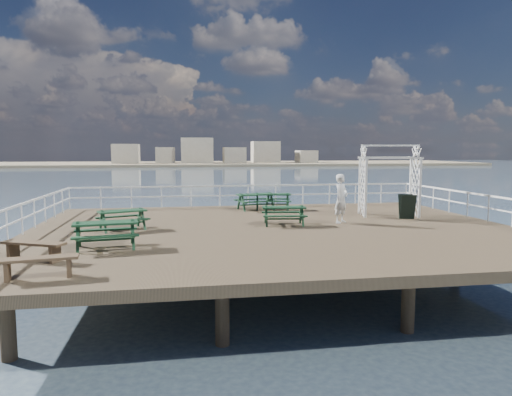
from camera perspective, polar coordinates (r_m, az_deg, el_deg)
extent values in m
cube|color=brown|center=(17.16, 2.39, -4.20)|extent=(18.00, 14.00, 0.30)
plane|color=#3C5065|center=(56.85, -5.93, 1.04)|extent=(300.00, 300.00, 0.00)
cube|color=tan|center=(152.72, -2.53, 4.31)|extent=(160.00, 40.00, 0.80)
cube|color=beige|center=(149.45, -15.90, 5.35)|extent=(8.00, 8.00, 6.00)
cube|color=beige|center=(148.60, -11.27, 5.27)|extent=(6.00, 8.00, 5.00)
cube|color=beige|center=(148.63, -7.41, 5.92)|extent=(10.00, 8.00, 8.00)
cube|color=beige|center=(149.56, -2.78, 5.38)|extent=(7.00, 8.00, 5.00)
cube|color=beige|center=(151.24, 1.38, 5.78)|extent=(9.00, 8.00, 7.00)
cube|color=beige|center=(154.23, 6.15, 5.19)|extent=(6.00, 8.00, 4.00)
cylinder|color=brown|center=(12.48, -28.58, -14.61)|extent=(0.36, 0.36, 2.10)
cylinder|color=brown|center=(22.79, -19.53, -5.07)|extent=(0.36, 0.36, 2.10)
cylinder|color=brown|center=(24.98, 16.81, -4.03)|extent=(0.36, 0.36, 2.10)
cube|color=white|center=(23.71, -1.00, 1.55)|extent=(17.70, 0.07, 0.07)
cube|color=white|center=(23.75, -1.00, 0.35)|extent=(17.70, 0.05, 0.05)
cylinder|color=white|center=(24.10, -22.30, -0.02)|extent=(0.05, 0.05, 1.10)
cube|color=white|center=(17.47, -27.30, -0.71)|extent=(0.07, 13.70, 0.07)
cube|color=white|center=(17.53, -27.23, -2.33)|extent=(0.05, 13.70, 0.05)
cube|color=white|center=(20.70, 27.14, 0.25)|extent=(0.07, 13.70, 0.07)
cube|color=white|center=(20.75, 27.07, -1.13)|extent=(0.05, 13.70, 0.05)
cube|color=#123219|center=(17.26, -16.39, -1.58)|extent=(1.79, 1.21, 0.06)
cube|color=#123219|center=(17.83, -16.81, -2.23)|extent=(1.64, 0.82, 0.05)
cube|color=#123219|center=(16.76, -15.89, -2.71)|extent=(1.64, 0.82, 0.05)
cube|color=#123219|center=(17.14, -18.61, -2.67)|extent=(0.55, 1.28, 0.06)
cube|color=#123219|center=(17.48, -14.16, -2.37)|extent=(0.55, 1.28, 0.06)
cube|color=#123219|center=(17.42, -18.80, -2.69)|extent=(0.24, 0.47, 0.81)
cube|color=#123219|center=(16.88, -18.41, -2.95)|extent=(0.24, 0.47, 0.81)
cube|color=#123219|center=(17.75, -14.41, -2.40)|extent=(0.24, 0.47, 0.81)
cube|color=#123219|center=(17.22, -13.89, -2.64)|extent=(0.24, 0.47, 0.81)
cube|color=#123219|center=(17.32, -16.35, -3.07)|extent=(1.41, 0.61, 0.06)
cube|color=#123219|center=(22.16, -0.04, 0.44)|extent=(1.91, 1.07, 0.06)
cube|color=#123219|center=(22.74, -0.60, -0.15)|extent=(1.82, 0.63, 0.05)
cube|color=#123219|center=(21.63, 0.56, -0.47)|extent=(1.82, 0.63, 0.05)
cube|color=#123219|center=(21.92, -1.86, -0.44)|extent=(0.39, 1.44, 0.06)
cube|color=#123219|center=(22.48, 1.74, -0.28)|extent=(0.39, 1.44, 0.06)
cube|color=#123219|center=(22.21, -2.13, -0.49)|extent=(0.19, 0.52, 0.88)
cube|color=#123219|center=(21.65, -1.59, -0.65)|extent=(0.19, 0.52, 0.88)
cube|color=#123219|center=(22.76, 1.44, -0.33)|extent=(0.19, 0.52, 0.88)
cube|color=#123219|center=(22.21, 2.05, -0.48)|extent=(0.19, 0.52, 0.88)
cube|color=#123219|center=(22.21, -0.04, -0.82)|extent=(1.58, 0.42, 0.06)
cube|color=#123219|center=(22.37, 2.07, 0.46)|extent=(1.87, 1.00, 0.06)
cube|color=#123219|center=(22.99, 2.04, -0.10)|extent=(1.79, 0.57, 0.05)
cube|color=#123219|center=(21.81, 2.09, -0.43)|extent=(1.79, 0.57, 0.05)
cube|color=#123219|center=(22.40, 0.17, -0.31)|extent=(0.34, 1.42, 0.06)
cube|color=#123219|center=(22.43, 3.96, -0.32)|extent=(0.34, 1.42, 0.06)
cube|color=#123219|center=(22.70, 0.18, -0.35)|extent=(0.17, 0.52, 0.87)
cube|color=#123219|center=(22.11, 0.16, -0.52)|extent=(0.17, 0.52, 0.87)
cube|color=#123219|center=(22.73, 3.92, -0.36)|extent=(0.17, 0.52, 0.87)
cube|color=#123219|center=(22.14, 4.00, -0.53)|extent=(0.17, 0.52, 0.87)
cube|color=#123219|center=(22.43, 2.06, -0.77)|extent=(1.57, 0.37, 0.06)
cube|color=#123219|center=(14.14, -18.30, -2.99)|extent=(1.91, 0.97, 0.06)
cube|color=#123219|center=(14.79, -18.25, -3.76)|extent=(1.85, 0.51, 0.05)
cube|color=#123219|center=(13.58, -18.28, -4.61)|extent=(1.85, 0.51, 0.05)
cube|color=#123219|center=(14.22, -21.34, -4.34)|extent=(0.29, 1.47, 0.06)
cube|color=#123219|center=(14.20, -15.18, -4.15)|extent=(0.29, 1.47, 0.06)
cube|color=#123219|center=(14.53, -21.26, -4.33)|extent=(0.16, 0.53, 0.89)
cube|color=#123219|center=(13.93, -21.41, -4.76)|extent=(0.16, 0.53, 0.89)
cube|color=#123219|center=(14.51, -15.23, -4.14)|extent=(0.16, 0.53, 0.89)
cube|color=#123219|center=(13.91, -15.11, -4.57)|extent=(0.16, 0.53, 0.89)
cube|color=#123219|center=(14.22, -18.24, -4.98)|extent=(1.62, 0.31, 0.06)
cube|color=#123219|center=(17.69, 3.51, -1.17)|extent=(1.74, 0.86, 0.06)
cube|color=#123219|center=(18.27, 3.35, -1.79)|extent=(1.68, 0.45, 0.05)
cube|color=#123219|center=(17.18, 3.68, -2.29)|extent=(1.68, 0.45, 0.05)
cube|color=#123219|center=(17.67, 1.27, -2.10)|extent=(0.25, 1.34, 0.06)
cube|color=#123219|center=(17.80, 5.73, -2.07)|extent=(0.25, 1.34, 0.06)
cube|color=#123219|center=(17.95, 1.22, -2.12)|extent=(0.14, 0.48, 0.81)
cube|color=#123219|center=(17.41, 1.32, -2.38)|extent=(0.14, 0.48, 0.81)
cube|color=#123219|center=(18.08, 5.62, -2.09)|extent=(0.14, 0.48, 0.81)
cube|color=#123219|center=(17.54, 5.85, -2.35)|extent=(0.14, 0.48, 0.81)
cube|color=#123219|center=(17.75, 3.51, -2.62)|extent=(1.48, 0.27, 0.06)
cube|color=brown|center=(13.31, -26.07, -5.08)|extent=(1.76, 1.11, 0.07)
cube|color=brown|center=(13.79, -28.08, -5.87)|extent=(0.24, 0.37, 0.44)
cube|color=brown|center=(12.94, -23.82, -6.43)|extent=(0.24, 0.37, 0.44)
cube|color=brown|center=(11.45, -25.56, -6.86)|extent=(1.74, 0.64, 0.06)
cube|color=brown|center=(11.61, -28.65, -8.07)|extent=(0.14, 0.37, 0.42)
cube|color=brown|center=(11.43, -22.32, -7.99)|extent=(0.14, 0.37, 0.42)
cube|color=white|center=(20.07, 13.56, 1.17)|extent=(0.11, 0.11, 2.51)
cube|color=white|center=(21.29, 12.84, 1.46)|extent=(0.11, 0.11, 2.51)
cube|color=white|center=(20.68, 19.81, 1.12)|extent=(0.11, 0.11, 2.51)
cube|color=white|center=(21.87, 18.77, 1.41)|extent=(0.11, 0.11, 2.51)
cube|color=white|center=(20.28, 16.85, 4.81)|extent=(2.49, 0.55, 0.08)
cube|color=white|center=(21.50, 15.94, 4.89)|extent=(2.49, 0.55, 0.08)
cube|color=white|center=(20.89, 16.42, 6.31)|extent=(2.48, 0.54, 0.07)
cube|color=black|center=(20.13, 18.47, -1.09)|extent=(0.66, 0.33, 1.05)
cube|color=black|center=(20.32, 18.24, -1.02)|extent=(0.66, 0.33, 1.05)
imported|color=silver|center=(18.42, 10.61, -0.07)|extent=(0.85, 0.81, 1.95)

